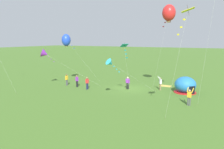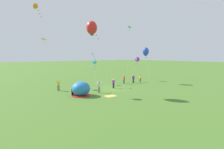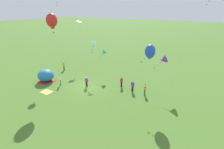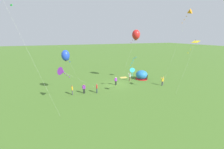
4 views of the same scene
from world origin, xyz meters
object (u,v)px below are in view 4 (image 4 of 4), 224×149
kite_cyan (132,71)px  kite_yellow (195,44)px  popup_tent (142,75)px  person_watching_sky (97,88)px  kite_purple (62,72)px  kite_orange (189,12)px  kite_teal (134,60)px  kite_red (136,35)px  person_strolling (116,81)px  kite_blue (66,56)px  person_center_field (84,88)px  person_flying_kite (130,76)px  person_far_back (72,89)px  person_arms_raised (163,81)px

kite_cyan → kite_yellow: size_ratio=0.74×
popup_tent → kite_cyan: kite_cyan is taller
person_watching_sky → kite_purple: size_ratio=0.24×
kite_orange → kite_teal: size_ratio=2.22×
kite_yellow → kite_red: bearing=-69.7°
person_strolling → person_watching_sky: bearing=29.6°
kite_red → kite_blue: bearing=8.9°
person_strolling → person_center_field: 7.37m
person_flying_kite → person_far_back: 13.65m
popup_tent → kite_yellow: 14.00m
person_arms_raised → kite_purple: size_ratio=0.26×
person_far_back → kite_yellow: size_ratio=0.18×
person_arms_raised → person_far_back: 17.85m
kite_cyan → kite_purple: (11.00, -1.10, 0.62)m
person_center_field → person_far_back: bearing=-3.4°
person_watching_sky → person_far_back: size_ratio=1.00×
kite_orange → kite_purple: size_ratio=2.00×
person_center_field → kite_orange: kite_orange is taller
kite_orange → kite_yellow: (1.91, 3.52, -5.13)m
kite_cyan → kite_purple: size_ratio=0.96×
popup_tent → kite_yellow: kite_yellow is taller
person_center_field → kite_purple: size_ratio=0.24×
person_strolling → kite_cyan: size_ratio=0.25×
person_far_back → kite_cyan: 10.72m
person_flying_kite → kite_teal: 8.14m
popup_tent → kite_blue: (16.99, 2.95, 5.72)m
kite_orange → kite_teal: kite_orange is taller
popup_tent → person_flying_kite: 3.25m
kite_orange → person_watching_sky: bearing=-12.6°
person_far_back → kite_red: size_ratio=0.15×
person_flying_kite → kite_orange: (-6.86, 7.92, 12.82)m
kite_yellow → person_far_back: bearing=-23.2°
person_arms_raised → kite_red: bearing=-53.0°
kite_yellow → kite_red: 11.73m
kite_orange → kite_blue: 22.39m
person_flying_kite → kite_yellow: (-4.95, 11.44, 7.68)m
kite_cyan → person_flying_kite: bearing=-116.2°
kite_teal → kite_yellow: 9.71m
kite_blue → person_center_field: bearing=158.9°
kite_cyan → kite_blue: bearing=-24.7°
person_arms_raised → kite_red: (3.71, -4.92, 9.11)m
popup_tent → person_flying_kite: popup_tent is taller
person_arms_raised → person_far_back: bearing=-5.6°
popup_tent → kite_orange: bearing=114.2°
person_watching_sky → kite_orange: (-15.84, 3.55, 12.85)m
person_strolling → kite_purple: (10.54, 4.72, 3.89)m
person_flying_kite → kite_yellow: bearing=113.4°
kite_blue → kite_purple: (0.91, 3.54, -1.87)m
kite_red → kite_teal: bearing=57.5°
kite_orange → person_strolling: bearing=-29.9°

